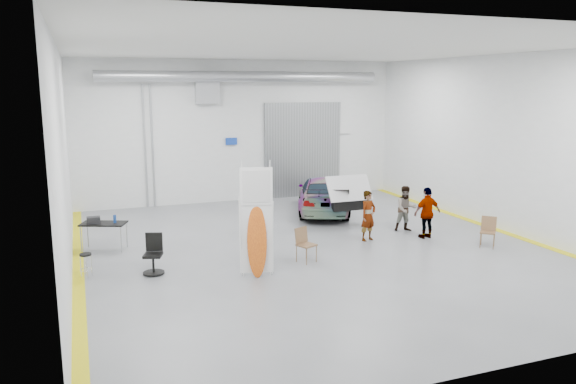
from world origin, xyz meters
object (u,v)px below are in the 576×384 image
object	(u,v)px
person_a	(368,216)
person_b	(406,209)
folding_chair_near	(306,252)
office_chair	(153,257)
surfboard_display	(259,231)
work_table	(101,223)
person_c	(427,213)
folding_chair_far	(487,238)
sedan_car	(323,195)
shop_stool	(86,265)

from	to	relation	value
person_a	person_b	world-z (taller)	person_a
person_a	folding_chair_near	world-z (taller)	person_a
folding_chair_near	office_chair	bearing A→B (deg)	149.30
surfboard_display	work_table	world-z (taller)	surfboard_display
person_b	person_c	xyz separation A→B (m)	(0.16, -1.02, 0.06)
person_b	surfboard_display	world-z (taller)	surfboard_display
surfboard_display	folding_chair_far	xyz separation A→B (m)	(7.46, 0.10, -0.95)
person_c	folding_chair_near	world-z (taller)	person_c
person_a	office_chair	bearing A→B (deg)	169.00
surfboard_display	office_chair	xyz separation A→B (m)	(-2.58, 1.23, -0.78)
person_c	folding_chair_far	xyz separation A→B (m)	(1.15, -1.57, -0.56)
surfboard_display	folding_chair_near	distance (m)	2.01
folding_chair_far	work_table	distance (m)	11.90
person_b	folding_chair_near	bearing A→B (deg)	-144.86
surfboard_display	office_chair	size ratio (longest dim) A/B	2.89
person_c	work_table	world-z (taller)	person_c
work_table	person_b	bearing A→B (deg)	-7.61
sedan_car	shop_stool	world-z (taller)	sedan_car
office_chair	work_table	bearing A→B (deg)	131.57
person_b	shop_stool	distance (m)	10.48
person_c	work_table	xyz separation A→B (m)	(-10.07, 2.34, -0.01)
sedan_car	office_chair	size ratio (longest dim) A/B	4.56
person_a	person_b	distance (m)	1.88
sedan_car	folding_chair_near	xyz separation A→B (m)	(-3.06, -5.69, -0.40)
sedan_car	work_table	bearing A→B (deg)	37.99
person_c	shop_stool	distance (m)	10.59
person_c	office_chair	world-z (taller)	person_c
folding_chair_near	shop_stool	bearing A→B (deg)	148.02
folding_chair_far	office_chair	size ratio (longest dim) A/B	0.89
person_b	folding_chair_near	distance (m)	4.96
surfboard_display	sedan_car	bearing A→B (deg)	66.09
person_a	shop_stool	world-z (taller)	person_a
folding_chair_near	folding_chair_far	bearing A→B (deg)	-29.58
person_b	folding_chair_near	size ratio (longest dim) A/B	1.61
folding_chair_far	work_table	world-z (taller)	work_table
person_b	folding_chair_far	xyz separation A→B (m)	(1.31, -2.59, -0.49)
surfboard_display	shop_stool	world-z (taller)	surfboard_display
surfboard_display	work_table	size ratio (longest dim) A/B	2.08
person_b	sedan_car	bearing A→B (deg)	122.90
folding_chair_far	shop_stool	distance (m)	11.82
person_c	office_chair	xyz separation A→B (m)	(-8.90, -0.45, -0.38)
sedan_car	work_table	world-z (taller)	sedan_car
sedan_car	office_chair	bearing A→B (deg)	57.65
person_a	folding_chair_near	xyz separation A→B (m)	(-2.73, -1.40, -0.51)
folding_chair_near	folding_chair_far	xyz separation A→B (m)	(5.83, -0.60, -0.01)
shop_stool	folding_chair_near	bearing A→B (deg)	-8.32
person_b	shop_stool	size ratio (longest dim) A/B	2.50
surfboard_display	folding_chair_far	world-z (taller)	surfboard_display
work_table	office_chair	world-z (taller)	same
shop_stool	office_chair	bearing A→B (deg)	-11.50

